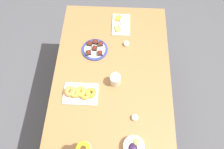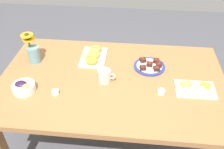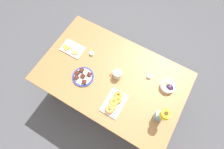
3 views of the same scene
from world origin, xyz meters
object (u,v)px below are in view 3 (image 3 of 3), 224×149
at_px(coffee_mug, 117,74).
at_px(flower_vase, 160,116).
at_px(dining_table, 112,79).
at_px(croissant_platter, 114,103).
at_px(jam_cup_berry, 149,76).
at_px(cheese_platter, 72,49).
at_px(dessert_plate, 83,76).
at_px(grape_bowl, 168,86).
at_px(jam_cup_honey, 92,53).

xyz_separation_m(coffee_mug, flower_vase, (-0.57, 0.19, 0.04)).
bearing_deg(dining_table, croissant_platter, 124.49).
height_order(dining_table, flower_vase, flower_vase).
bearing_deg(jam_cup_berry, flower_vase, 126.78).
xyz_separation_m(dining_table, cheese_platter, (0.57, -0.06, 0.10)).
bearing_deg(cheese_platter, dessert_plate, 142.88).
height_order(coffee_mug, jam_cup_berry, coffee_mug).
bearing_deg(flower_vase, grape_bowl, -82.60).
distance_m(jam_cup_honey, flower_vase, 0.99).
distance_m(coffee_mug, jam_cup_honey, 0.40).
relative_size(cheese_platter, jam_cup_honey, 5.42).
distance_m(jam_cup_honey, dessert_plate, 0.29).
bearing_deg(grape_bowl, jam_cup_honey, 4.06).
bearing_deg(dining_table, coffee_mug, -148.82).
relative_size(dessert_plate, flower_vase, 0.96).
relative_size(coffee_mug, flower_vase, 0.51).
height_order(grape_bowl, jam_cup_honey, grape_bowl).
distance_m(grape_bowl, jam_cup_berry, 0.22).
xyz_separation_m(dining_table, jam_cup_berry, (-0.35, -0.19, 0.10)).
xyz_separation_m(jam_cup_honey, dessert_plate, (-0.07, 0.29, -0.00)).
height_order(dining_table, coffee_mug, coffee_mug).
height_order(coffee_mug, dessert_plate, coffee_mug).
bearing_deg(croissant_platter, dining_table, -55.51).
bearing_deg(grape_bowl, jam_cup_berry, -3.05).
bearing_deg(croissant_platter, grape_bowl, -132.77).
xyz_separation_m(jam_cup_berry, dessert_plate, (0.62, 0.36, -0.00)).
distance_m(dining_table, jam_cup_berry, 0.42).
height_order(dessert_plate, flower_vase, flower_vase).
height_order(coffee_mug, croissant_platter, coffee_mug).
height_order(croissant_platter, flower_vase, flower_vase).
xyz_separation_m(dining_table, jam_cup_honey, (0.34, -0.12, 0.10)).
bearing_deg(coffee_mug, cheese_platter, -2.72).
bearing_deg(dessert_plate, dining_table, -147.76).
distance_m(dining_table, coffee_mug, 0.14).
bearing_deg(coffee_mug, dining_table, 31.18).
bearing_deg(flower_vase, dessert_plate, 0.82).
xyz_separation_m(grape_bowl, cheese_platter, (1.14, 0.12, -0.02)).
bearing_deg(croissant_platter, flower_vase, -168.04).
distance_m(coffee_mug, jam_cup_berry, 0.35).
xyz_separation_m(grape_bowl, flower_vase, (-0.04, 0.34, 0.05)).
distance_m(jam_cup_berry, dessert_plate, 0.72).
bearing_deg(croissant_platter, cheese_platter, -22.66).
relative_size(jam_cup_honey, dessert_plate, 0.21).
distance_m(grape_bowl, flower_vase, 0.34).
bearing_deg(cheese_platter, jam_cup_berry, -171.66).
distance_m(dining_table, jam_cup_honey, 0.37).
bearing_deg(dessert_plate, jam_cup_berry, -149.74).
bearing_deg(dessert_plate, croissant_platter, 169.50).
distance_m(jam_cup_berry, flower_vase, 0.44).
relative_size(dining_table, grape_bowl, 10.56).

